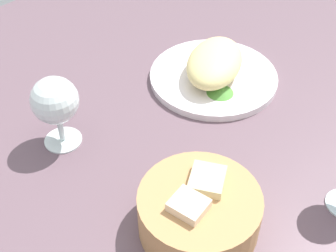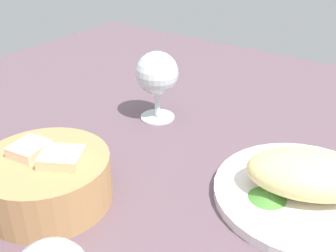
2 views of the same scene
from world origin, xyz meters
The scene contains 6 objects.
ground_plane centered at (0.00, 0.00, -1.00)cm, with size 140.00×140.00×2.00cm, color #644D57.
plate centered at (-16.61, -13.02, 0.70)cm, with size 25.14×25.14×1.40cm, color white.
omelette centered at (-16.61, -13.02, 4.18)cm, with size 16.72×10.27×5.57cm, color #EAD788.
lettuce_garnish centered at (-12.89, -8.44, 2.05)cm, with size 5.13×5.13×1.30cm, color #4B8D37.
bread_basket centered at (11.80, 7.34, 3.54)cm, with size 17.14×17.14×8.06cm.
wine_glass_near centered at (14.45, -20.81, 8.56)cm, with size 7.81×7.81×12.95cm.
Camera 2 is at (-26.95, 34.20, 35.54)cm, focal length 43.61 mm.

